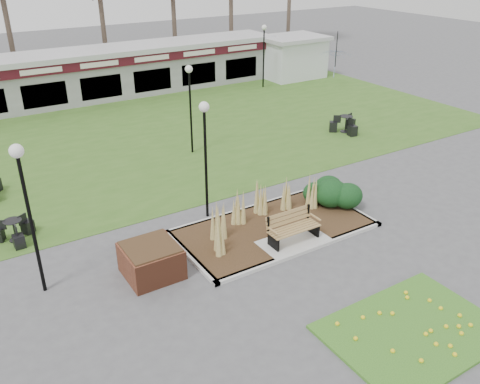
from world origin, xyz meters
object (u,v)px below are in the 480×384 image
bistro_set_c (345,127)px  lamp_post_near_left (205,135)px  patio_umbrella (335,64)px  brick_planter (151,260)px  lamp_post_mid_left (24,188)px  bistro_set_a (15,234)px  park_bench (292,227)px  service_hut (292,56)px  lamp_post_far_right (264,42)px  lamp_post_mid_right (190,90)px  food_pavilion (93,74)px

bistro_set_c → lamp_post_near_left: bearing=-158.3°
patio_umbrella → brick_planter: bearing=-144.5°
lamp_post_near_left → lamp_post_mid_left: 5.93m
brick_planter → bistro_set_a: brick_planter is taller
lamp_post_near_left → bistro_set_a: (-5.94, 1.80, -2.71)m
lamp_post_near_left → bistro_set_a: lamp_post_near_left is taller
park_bench → patio_umbrella: patio_umbrella is taller
lamp_post_near_left → bistro_set_c: 11.14m
service_hut → lamp_post_far_right: (-3.32, -1.28, 1.43)m
brick_planter → park_bench: bearing=-9.7°
lamp_post_far_right → lamp_post_mid_right: bearing=-139.6°
bistro_set_c → bistro_set_a: bearing=-172.2°
food_pavilion → patio_umbrella: bearing=-23.0°
lamp_post_far_right → bistro_set_a: (-17.52, -11.72, -2.63)m
lamp_post_near_left → patio_umbrella: (15.33, 10.86, -1.39)m
lamp_post_far_right → patio_umbrella: 4.78m
food_pavilion → lamp_post_mid_right: 11.27m
lamp_post_near_left → lamp_post_far_right: 17.80m
park_bench → lamp_post_near_left: 4.04m
bistro_set_a → service_hut: bearing=32.0°
brick_planter → patio_umbrella: patio_umbrella is taller
bistro_set_c → patio_umbrella: patio_umbrella is taller
park_bench → service_hut: 22.32m
lamp_post_mid_right → bistro_set_a: lamp_post_mid_right is taller
service_hut → lamp_post_near_left: (-14.90, -14.80, 1.52)m
food_pavilion → bistro_set_c: food_pavilion is taller
brick_planter → lamp_post_near_left: (3.00, 2.20, 2.49)m
bistro_set_a → bistro_set_c: 16.14m
food_pavilion → patio_umbrella: (13.93, -5.90, 0.10)m
service_hut → lamp_post_near_left: 21.06m
service_hut → bistro_set_a: size_ratio=3.28×
food_pavilion → lamp_post_mid_right: size_ratio=6.27×
brick_planter → food_pavilion: bearing=76.9°
food_pavilion → lamp_post_mid_right: lamp_post_mid_right is taller
lamp_post_near_left → patio_umbrella: size_ratio=1.64×
food_pavilion → lamp_post_mid_left: (-7.18, -18.09, 1.61)m
lamp_post_mid_right → patio_umbrella: 14.10m
lamp_post_mid_right → patio_umbrella: bearing=21.9°
park_bench → lamp_post_mid_right: (0.90, 8.56, 2.27)m
lamp_post_far_right → bistro_set_c: lamp_post_far_right is taller
bistro_set_c → patio_umbrella: bearing=52.4°
bistro_set_a → patio_umbrella: size_ratio=0.54×
brick_planter → bistro_set_a: bearing=126.4°
lamp_post_mid_left → lamp_post_far_right: bearing=40.5°
lamp_post_mid_left → bistro_set_a: lamp_post_mid_left is taller
brick_planter → lamp_post_near_left: 4.47m
food_pavilion → bistro_set_a: bearing=-116.1°
service_hut → park_bench: bearing=-127.3°
lamp_post_mid_left → lamp_post_mid_right: lamp_post_mid_left is taller
service_hut → lamp_post_far_right: bearing=-158.9°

